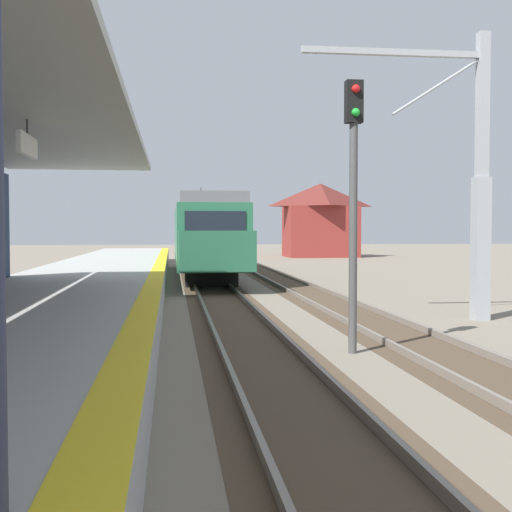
# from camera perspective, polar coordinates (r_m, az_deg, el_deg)

# --- Properties ---
(station_platform) EXTENTS (5.00, 80.00, 0.91)m
(station_platform) POSITION_cam_1_polar(r_m,az_deg,el_deg) (14.96, -17.70, -5.27)
(station_platform) COLOR #A8A8A3
(station_platform) RESTS_ON ground
(track_pair_nearest_platform) EXTENTS (2.34, 120.00, 0.16)m
(track_pair_nearest_platform) POSITION_cam_1_polar(r_m,az_deg,el_deg) (18.80, -2.02, -4.89)
(track_pair_nearest_platform) COLOR #4C3D2D
(track_pair_nearest_platform) RESTS_ON ground
(track_pair_middle) EXTENTS (2.34, 120.00, 0.16)m
(track_pair_middle) POSITION_cam_1_polar(r_m,az_deg,el_deg) (19.40, 8.07, -4.69)
(track_pair_middle) COLOR #4C3D2D
(track_pair_middle) RESTS_ON ground
(approaching_train) EXTENTS (2.93, 19.60, 4.76)m
(approaching_train) POSITION_cam_1_polar(r_m,az_deg,el_deg) (34.45, -4.35, 1.89)
(approaching_train) COLOR #286647
(approaching_train) RESTS_ON ground
(rail_signal_post) EXTENTS (0.32, 0.34, 5.20)m
(rail_signal_post) POSITION_cam_1_polar(r_m,az_deg,el_deg) (13.12, 8.19, 5.77)
(rail_signal_post) COLOR #4C4C4C
(rail_signal_post) RESTS_ON ground
(catenary_pylon_far_side) EXTENTS (5.00, 0.40, 7.50)m
(catenary_pylon_far_side) POSITION_cam_1_polar(r_m,az_deg,el_deg) (18.66, 17.57, 5.89)
(catenary_pylon_far_side) COLOR #9EA3A8
(catenary_pylon_far_side) RESTS_ON ground
(distant_trackside_house) EXTENTS (6.60, 5.28, 6.40)m
(distant_trackside_house) POSITION_cam_1_polar(r_m,az_deg,el_deg) (59.55, 5.42, 3.14)
(distant_trackside_house) COLOR maroon
(distant_trackside_house) RESTS_ON ground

